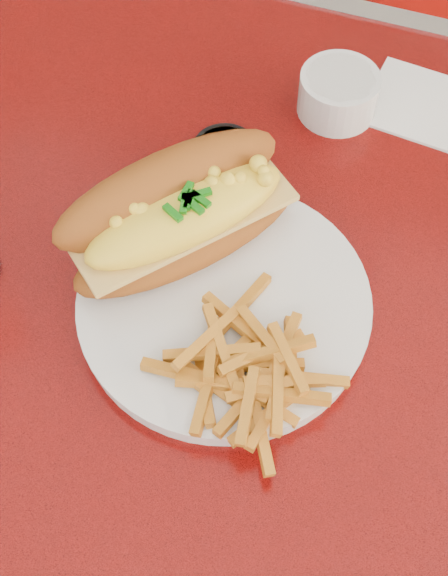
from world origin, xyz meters
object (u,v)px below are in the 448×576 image
(mac_hoagie, at_px, (179,213))
(gravy_ramekin, at_px, (338,93))
(diner_table, at_px, (323,369))
(dinner_plate, at_px, (224,305))
(fork, at_px, (241,339))
(sauce_cup_left, at_px, (225,157))
(booth_bench_far, at_px, (417,91))

(mac_hoagie, distance_m, gravy_ramekin, 0.25)
(diner_table, height_order, dinner_plate, dinner_plate)
(dinner_plate, height_order, fork, same)
(gravy_ramekin, bearing_deg, mac_hoagie, -111.42)
(dinner_plate, relative_size, sauce_cup_left, 4.25)
(fork, xyz_separation_m, gravy_ramekin, (0.00, 0.32, 0.01))
(dinner_plate, relative_size, fork, 2.21)
(diner_table, bearing_deg, fork, -128.96)
(booth_bench_far, relative_size, fork, 7.44)
(dinner_plate, xyz_separation_m, sauce_cup_left, (-0.06, 0.16, 0.01))
(diner_table, xyz_separation_m, sauce_cup_left, (-0.15, 0.11, 0.18))
(diner_table, relative_size, dinner_plate, 3.45)
(mac_hoagie, bearing_deg, sauce_cup_left, 37.39)
(dinner_plate, bearing_deg, diner_table, 29.08)
(fork, bearing_deg, diner_table, -55.50)
(diner_table, height_order, booth_bench_far, booth_bench_far)
(fork, bearing_deg, mac_hoagie, 30.15)
(diner_table, distance_m, booth_bench_far, 0.87)
(gravy_ramekin, xyz_separation_m, sauce_cup_left, (-0.09, -0.12, -0.01))
(fork, height_order, gravy_ramekin, gravy_ramekin)
(booth_bench_far, height_order, sauce_cup_left, booth_bench_far)
(diner_table, height_order, fork, fork)
(diner_table, relative_size, sauce_cup_left, 14.67)
(mac_hoagie, height_order, fork, mac_hoagie)
(diner_table, bearing_deg, dinner_plate, -150.92)
(diner_table, distance_m, mac_hoagie, 0.27)
(dinner_plate, height_order, gravy_ramekin, gravy_ramekin)
(gravy_ramekin, bearing_deg, booth_bench_far, 83.38)
(mac_hoagie, xyz_separation_m, fork, (0.09, -0.08, -0.04))
(fork, bearing_deg, gravy_ramekin, -17.20)
(fork, distance_m, sauce_cup_left, 0.21)
(booth_bench_far, xyz_separation_m, fork, (-0.07, -0.90, 0.50))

